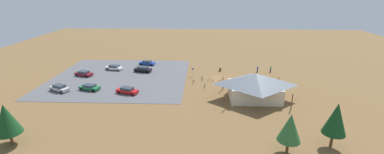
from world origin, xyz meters
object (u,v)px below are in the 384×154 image
Objects in this scene: car_red_mid_lot at (127,90)px; bicycle_purple_edge_south at (193,82)px; bike_pavilion at (255,85)px; bicycle_black_near_porch at (260,79)px; pine_far_east at (336,119)px; bicycle_green_yard_front at (220,81)px; bicycle_teal_mid_cluster at (202,78)px; bicycle_yellow_yard_left at (246,75)px; car_black_aisle_side at (143,69)px; car_blue_near_entry at (147,63)px; lot_sign at (193,71)px; car_silver_front_row at (59,88)px; car_green_by_curb at (90,87)px; bicycle_orange_back_row at (210,80)px; bicycle_blue_lone_east at (205,86)px; car_maroon_second_row at (84,73)px; car_white_back_corner at (114,67)px; pine_midwest at (290,128)px; visitor_by_pavilion at (258,69)px; bicycle_red_by_bin at (249,78)px; visitor_near_lot at (225,83)px; trash_bin at (220,70)px; bicycle_silver_near_sign at (261,76)px; visitor_at_bikes at (271,69)px.

bicycle_purple_edge_south is at bearing -154.39° from car_red_mid_lot.
bike_pavilion is 12.45m from bicycle_black_near_porch.
pine_far_east reaches higher than bicycle_green_yard_front.
bicycle_teal_mid_cluster is 11.57m from bicycle_yellow_yard_left.
car_blue_near_entry is at bearing -88.40° from car_black_aisle_side.
lot_sign is 0.44× the size of car_silver_front_row.
bicycle_orange_back_row is at bearing -165.79° from car_green_by_curb.
bicycle_teal_mid_cluster is 5.01m from bicycle_blue_lone_east.
bicycle_black_near_porch is at bearing 178.15° from car_maroon_second_row.
bicycle_green_yard_front is 30.30m from car_white_back_corner.
bike_pavilion is at bearing -86.40° from pine_midwest.
car_red_mid_lot is at bearing 25.61° from bicycle_purple_edge_south.
bicycle_teal_mid_cluster is 0.33× the size of car_red_mid_lot.
bicycle_orange_back_row is at bearing 30.19° from visitor_by_pavilion.
bicycle_blue_lone_east is at bearing 111.10° from lot_sign.
bicycle_blue_lone_east is 0.36× the size of car_maroon_second_row.
bike_pavilion is 12.30m from bicycle_red_by_bin.
car_maroon_second_row is (49.56, -30.14, -3.95)m from pine_far_east.
visitor_near_lot reaches higher than bicycle_blue_lone_east.
car_red_mid_lot is (18.32, 8.57, 0.37)m from bicycle_orange_back_row.
car_maroon_second_row is (35.07, -3.85, 0.35)m from bicycle_green_yard_front.
pine_far_east is 32.47m from bicycle_orange_back_row.
trash_bin is 0.15× the size of pine_midwest.
car_red_mid_lot is at bearing 29.81° from bicycle_teal_mid_cluster.
trash_bin is 8.63m from lot_sign.
car_blue_near_entry is at bearing -18.10° from bicycle_silver_near_sign.
bicycle_orange_back_row is 0.35× the size of car_silver_front_row.
trash_bin reaches higher than bicycle_teal_mid_cluster.
bicycle_blue_lone_east is 32.62m from car_silver_front_row.
bicycle_purple_edge_south is at bearing 5.10° from bicycle_green_yard_front.
bicycle_teal_mid_cluster is at bearing -68.21° from pine_midwest.
car_red_mid_lot is at bearing 177.15° from car_silver_front_row.
bike_pavilion is 7.58× the size of bicycle_teal_mid_cluster.
car_white_back_corner reaches higher than bicycle_black_near_porch.
bicycle_yellow_yard_left is at bearing -165.16° from car_silver_front_row.
visitor_at_bikes is (-4.19, -6.53, 0.52)m from bicycle_black_near_porch.
car_green_by_curb is at bearing 14.21° from bicycle_orange_back_row.
pine_far_east reaches higher than bicycle_black_near_porch.
visitor_near_lot is at bearing 48.87° from visitor_by_pavilion.
visitor_by_pavilion reaches higher than bicycle_red_by_bin.
bicycle_orange_back_row is (-4.13, -1.77, -0.00)m from bicycle_purple_edge_south.
bicycle_blue_lone_east is 1.00× the size of visitor_by_pavilion.
pine_midwest is 26.55m from visitor_near_lot.
bicycle_red_by_bin is 0.36× the size of car_blue_near_entry.
lot_sign is 0.43× the size of car_red_mid_lot.
visitor_at_bikes is at bearing -100.16° from pine_midwest.
bicycle_yellow_yard_left is at bearing -145.52° from bicycle_green_yard_front.
trash_bin is 0.65× the size of bicycle_yellow_yard_left.
lot_sign is 1.42× the size of bicycle_black_near_porch.
bicycle_black_near_porch is 0.84× the size of visitor_near_lot.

